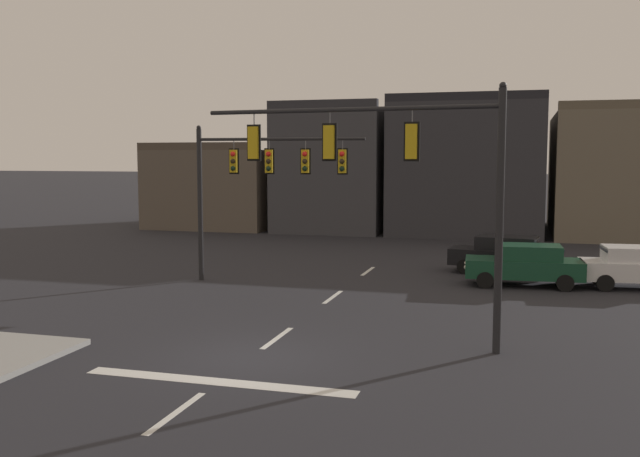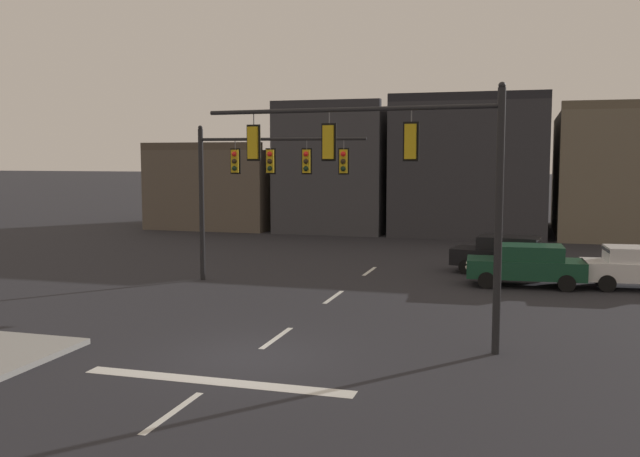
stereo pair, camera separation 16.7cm
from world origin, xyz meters
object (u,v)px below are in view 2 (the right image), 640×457
(signal_mast_near_side, at_px, (396,166))
(car_lot_middle, at_px, (506,254))
(car_lot_nearside, at_px, (526,264))
(signal_mast_far_side, at_px, (258,173))

(signal_mast_near_side, distance_m, car_lot_middle, 13.56)
(signal_mast_near_side, relative_size, car_lot_nearside, 1.81)
(signal_mast_far_side, height_order, car_lot_nearside, signal_mast_far_side)
(signal_mast_far_side, xyz_separation_m, car_lot_middle, (9.41, 4.94, -3.51))
(signal_mast_near_side, xyz_separation_m, signal_mast_far_side, (-6.90, 7.81, -0.39))
(signal_mast_far_side, bearing_deg, signal_mast_near_side, -48.51)
(car_lot_nearside, distance_m, car_lot_middle, 3.03)
(signal_mast_near_side, distance_m, signal_mast_far_side, 10.43)
(signal_mast_near_side, xyz_separation_m, car_lot_nearside, (3.37, 9.84, -3.90))
(signal_mast_near_side, bearing_deg, car_lot_nearside, 71.11)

